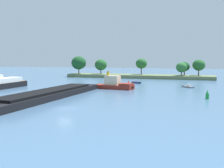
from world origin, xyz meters
TOP-DOWN VIEW (x-y plane):
  - ground_plane at (0.00, 0.00)m, footprint 400.00×400.00m
  - treeline_island at (-7.14, 76.15)m, footprint 64.49×11.42m
  - cargo_barge at (-8.85, 6.98)m, footprint 6.66×42.77m
  - tugboat at (-1.25, 31.05)m, footprint 11.73×5.53m
  - small_motorboat at (0.58, 50.10)m, footprint 3.81×3.87m
  - fishing_skiff at (18.23, 40.83)m, footprint 3.74×3.64m
  - white_riverboat at (-31.63, 21.98)m, footprint 4.73×16.38m
  - channel_buoy_red at (1.00, 38.28)m, footprint 0.70×0.70m
  - channel_buoy_green at (23.12, 18.74)m, footprint 0.70×0.70m

SIDE VIEW (x-z plane):
  - ground_plane at x=0.00m, z-range 0.00..0.00m
  - fishing_skiff at x=18.23m, z-range -0.22..0.69m
  - small_motorboat at x=0.58m, z-range -0.22..0.77m
  - channel_buoy_red at x=1.00m, z-range -0.14..1.76m
  - channel_buoy_green at x=23.12m, z-range -0.14..1.76m
  - cargo_barge at x=-8.85m, z-range -2.01..3.90m
  - tugboat at x=-1.25m, z-range -1.21..3.67m
  - white_riverboat at x=-31.63m, z-range -1.33..4.08m
  - treeline_island at x=-7.14m, z-range -1.76..7.87m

